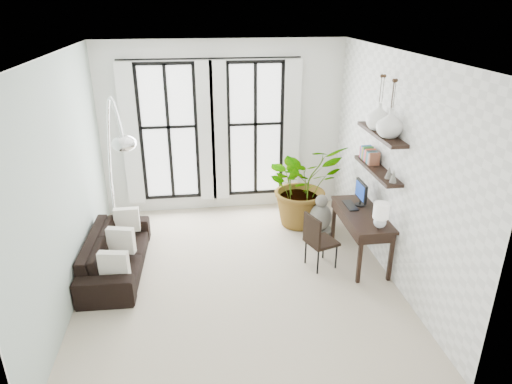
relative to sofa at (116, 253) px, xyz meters
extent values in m
plane|color=#C1B19A|center=(1.80, -0.42, -0.30)|extent=(5.00, 5.00, 0.00)
plane|color=white|center=(1.80, -0.42, 2.90)|extent=(5.00, 5.00, 0.00)
plane|color=#A8BCB1|center=(-0.45, -0.42, 1.30)|extent=(0.00, 5.00, 5.00)
plane|color=white|center=(4.05, -0.42, 1.30)|extent=(0.00, 5.00, 5.00)
plane|color=white|center=(1.80, 2.08, 1.30)|extent=(4.50, 0.00, 4.50)
cube|color=white|center=(0.80, 2.05, 1.25)|extent=(1.00, 0.02, 2.50)
cube|color=white|center=(0.12, 1.95, 1.25)|extent=(0.30, 0.04, 2.60)
cube|color=white|center=(1.48, 1.95, 1.25)|extent=(0.30, 0.04, 2.60)
cube|color=white|center=(2.40, 2.05, 1.25)|extent=(1.00, 0.02, 2.50)
cube|color=white|center=(1.72, 1.95, 1.25)|extent=(0.30, 0.04, 2.60)
cube|color=white|center=(3.08, 1.95, 1.25)|extent=(0.30, 0.04, 2.60)
cylinder|color=black|center=(1.60, 1.96, 2.58)|extent=(3.20, 0.03, 0.03)
cube|color=black|center=(3.91, -0.20, 1.20)|extent=(0.25, 1.30, 0.05)
cube|color=black|center=(3.91, -0.20, 1.75)|extent=(0.25, 1.30, 0.05)
cube|color=#BE2F4B|center=(3.91, 0.35, 1.32)|extent=(0.16, 0.03, 0.18)
cube|color=#3673C0|center=(3.91, 0.31, 1.32)|extent=(0.16, 0.03, 0.18)
cube|color=orange|center=(3.91, 0.26, 1.32)|extent=(0.16, 0.03, 0.18)
cube|color=#2C8539|center=(3.91, 0.22, 1.32)|extent=(0.16, 0.03, 0.18)
cube|color=#A84AAC|center=(3.91, 0.17, 1.32)|extent=(0.16, 0.03, 0.18)
cube|color=#F85C37|center=(3.91, 0.13, 1.32)|extent=(0.16, 0.03, 0.18)
cube|color=#535353|center=(3.91, 0.08, 1.32)|extent=(0.16, 0.03, 0.18)
cube|color=teal|center=(3.91, 0.04, 1.32)|extent=(0.16, 0.04, 0.18)
cube|color=tan|center=(3.91, -0.01, 1.32)|extent=(0.16, 0.04, 0.18)
cube|color=brown|center=(3.91, -0.05, 1.32)|extent=(0.16, 0.04, 0.18)
cone|color=gray|center=(3.91, -0.60, 1.32)|extent=(0.10, 0.10, 0.18)
cone|color=gray|center=(3.91, -0.75, 1.32)|extent=(0.10, 0.10, 0.18)
imported|color=black|center=(0.00, 0.00, 0.00)|extent=(0.85, 2.05, 0.59)
cube|color=silver|center=(0.10, -0.70, 0.20)|extent=(0.40, 0.12, 0.40)
cube|color=silver|center=(0.10, 0.00, 0.20)|extent=(0.40, 0.12, 0.40)
cube|color=silver|center=(0.10, 0.70, 0.20)|extent=(0.40, 0.12, 0.40)
imported|color=#2D7228|center=(3.13, 1.18, 0.47)|extent=(1.69, 1.58, 1.53)
cube|color=black|center=(3.75, -0.20, 0.50)|extent=(0.58, 1.38, 0.04)
cube|color=black|center=(3.73, -0.20, 0.40)|extent=(0.53, 1.32, 0.13)
cube|color=black|center=(3.52, -0.84, 0.10)|extent=(0.05, 0.05, 0.76)
cube|color=black|center=(3.98, -0.84, 0.10)|extent=(0.05, 0.05, 0.76)
cube|color=black|center=(3.52, 0.44, 0.10)|extent=(0.05, 0.05, 0.76)
cube|color=black|center=(3.98, 0.44, 0.10)|extent=(0.05, 0.05, 0.76)
cube|color=black|center=(3.80, 0.07, 0.77)|extent=(0.04, 0.42, 0.30)
cube|color=navy|center=(3.78, 0.07, 0.77)|extent=(0.00, 0.36, 0.24)
cube|color=black|center=(3.64, 0.07, 0.53)|extent=(0.15, 0.40, 0.02)
sphere|color=silver|center=(3.80, -0.73, 0.61)|extent=(0.18, 0.18, 0.18)
cylinder|color=white|center=(3.80, -0.73, 0.80)|extent=(0.22, 0.22, 0.22)
cube|color=black|center=(3.10, -0.30, 0.12)|extent=(0.54, 0.54, 0.05)
cube|color=black|center=(2.93, -0.37, 0.36)|extent=(0.18, 0.41, 0.47)
cylinder|color=black|center=(2.93, -0.47, -0.10)|extent=(0.03, 0.03, 0.39)
cylinder|color=black|center=(3.27, -0.47, -0.10)|extent=(0.03, 0.03, 0.39)
cylinder|color=black|center=(2.93, -0.14, -0.10)|extent=(0.03, 0.03, 0.39)
cylinder|color=black|center=(3.27, -0.14, -0.10)|extent=(0.03, 0.03, 0.39)
cylinder|color=silver|center=(-0.10, 0.84, -0.24)|extent=(0.39, 0.39, 0.11)
cylinder|color=silver|center=(-0.10, 0.84, 0.29)|extent=(0.04, 0.04, 1.07)
ellipsoid|color=silver|center=(0.30, 0.05, 1.68)|extent=(0.34, 0.34, 0.22)
cylinder|color=gray|center=(3.35, 0.65, -0.23)|extent=(0.43, 0.43, 0.13)
ellipsoid|color=gray|center=(3.35, 0.65, 0.07)|extent=(0.38, 0.38, 0.47)
sphere|color=gray|center=(3.35, 0.65, 0.37)|extent=(0.21, 0.21, 0.21)
imported|color=white|center=(3.91, -0.45, 1.97)|extent=(0.37, 0.37, 0.38)
imported|color=white|center=(3.91, -0.05, 1.97)|extent=(0.37, 0.37, 0.38)
camera|label=1|loc=(1.29, -6.20, 3.52)|focal=32.00mm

